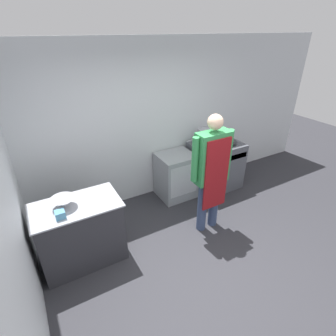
# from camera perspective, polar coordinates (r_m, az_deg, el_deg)

# --- Properties ---
(ground_plane) EXTENTS (14.00, 14.00, 0.00)m
(ground_plane) POSITION_cam_1_polar(r_m,az_deg,el_deg) (3.66, 9.09, -21.98)
(ground_plane) COLOR #2D2D33
(wall_back) EXTENTS (8.00, 0.05, 2.70)m
(wall_back) POSITION_cam_1_polar(r_m,az_deg,el_deg) (4.42, -6.71, 9.08)
(wall_back) COLOR silver
(wall_back) RESTS_ON ground_plane
(wall_left) EXTENTS (0.05, 8.00, 2.70)m
(wall_left) POSITION_cam_1_polar(r_m,az_deg,el_deg) (3.11, -31.57, -3.96)
(wall_left) COLOR silver
(wall_left) RESTS_ON ground_plane
(prep_counter) EXTENTS (1.06, 0.62, 0.89)m
(prep_counter) POSITION_cam_1_polar(r_m,az_deg,el_deg) (3.67, -18.44, -13.22)
(prep_counter) COLOR #2D2D33
(prep_counter) RESTS_ON ground_plane
(stove) EXTENTS (0.91, 0.70, 0.92)m
(stove) POSITION_cam_1_polar(r_m,az_deg,el_deg) (5.11, 10.20, 0.59)
(stove) COLOR #4C4F56
(stove) RESTS_ON ground_plane
(fridge_unit) EXTENTS (0.63, 0.58, 0.83)m
(fridge_unit) POSITION_cam_1_polar(r_m,az_deg,el_deg) (4.76, 1.72, -1.63)
(fridge_unit) COLOR #93999E
(fridge_unit) RESTS_ON ground_plane
(person_cook) EXTENTS (0.67, 0.24, 1.82)m
(person_cook) POSITION_cam_1_polar(r_m,az_deg,el_deg) (3.72, 9.48, -0.02)
(person_cook) COLOR #38476B
(person_cook) RESTS_ON ground_plane
(mixing_bowl) EXTENTS (0.29, 0.29, 0.12)m
(mixing_bowl) POSITION_cam_1_polar(r_m,az_deg,el_deg) (3.38, -21.83, -6.99)
(mixing_bowl) COLOR #9EA0A8
(mixing_bowl) RESTS_ON prep_counter
(plastic_tub) EXTENTS (0.11, 0.11, 0.09)m
(plastic_tub) POSITION_cam_1_polar(r_m,az_deg,el_deg) (3.22, -22.43, -9.35)
(plastic_tub) COLOR teal
(plastic_tub) RESTS_ON prep_counter
(stock_pot) EXTENTS (0.26, 0.26, 0.28)m
(stock_pot) POSITION_cam_1_polar(r_m,az_deg,el_deg) (4.83, 7.97, 7.05)
(stock_pot) COLOR #9EA0A8
(stock_pot) RESTS_ON stove
(saute_pan) EXTENTS (0.26, 0.26, 0.04)m
(saute_pan) POSITION_cam_1_polar(r_m,az_deg,el_deg) (4.94, 13.22, 5.52)
(saute_pan) COLOR #262628
(saute_pan) RESTS_ON stove
(sauce_pot) EXTENTS (0.21, 0.21, 0.12)m
(sauce_pot) POSITION_cam_1_polar(r_m,az_deg,el_deg) (5.09, 11.44, 6.89)
(sauce_pot) COLOR #9EA0A8
(sauce_pot) RESTS_ON stove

